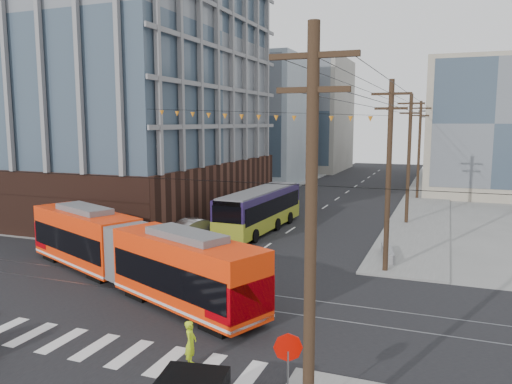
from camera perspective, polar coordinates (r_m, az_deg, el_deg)
ground at (r=22.92m, az=-11.45°, el=-14.33°), size 160.00×160.00×0.00m
office_building at (r=53.14m, az=-18.81°, el=13.67°), size 30.00×25.00×28.60m
bg_bldg_nw_near at (r=75.42m, az=-1.18°, el=8.23°), size 18.00×16.00×18.00m
bg_bldg_ne_near at (r=65.94m, az=25.12°, el=6.66°), size 14.00×14.00×16.00m
bg_bldg_nw_far at (r=93.37m, az=5.26°, el=8.76°), size 16.00×18.00×20.00m
bg_bldg_ne_far at (r=86.04m, az=25.53°, el=6.10°), size 16.00×16.00×14.00m
utility_pole_near at (r=12.58m, az=6.25°, el=-6.49°), size 0.30×0.30×11.00m
utility_pole_far at (r=73.92m, az=18.77°, el=5.11°), size 0.30×0.30×11.00m
streetcar at (r=27.44m, az=-14.24°, el=-6.74°), size 18.02×9.72×3.57m
city_bus at (r=40.00m, az=0.48°, el=-2.03°), size 3.06×12.08×3.40m
parked_car_silver at (r=37.62m, az=-6.56°, el=-4.13°), size 3.45×5.03×1.57m
parked_car_white at (r=43.14m, az=-3.24°, el=-2.74°), size 3.17×4.72×1.27m
parked_car_grey at (r=45.05m, az=-1.14°, el=-2.17°), size 3.09×5.40×1.42m
pedestrian at (r=18.67m, az=-7.48°, el=-16.78°), size 0.55×0.69×1.67m
jersey_barrier at (r=32.99m, az=14.81°, el=-6.83°), size 1.50×3.68×0.72m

